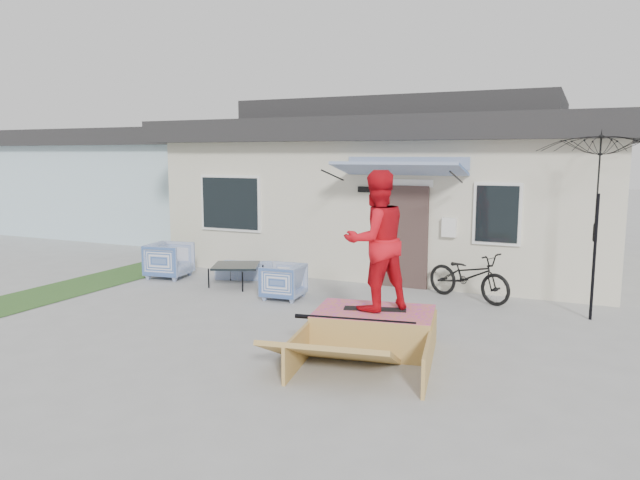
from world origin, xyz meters
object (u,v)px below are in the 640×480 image
at_px(skate_ramp, 374,330).
at_px(skater, 376,238).
at_px(patio_umbrella, 597,215).
at_px(skateboard, 375,308).
at_px(coffee_table, 236,275).
at_px(armchair_left, 169,259).
at_px(armchair_right, 283,280).
at_px(bicycle, 469,270).
at_px(loveseat, 250,266).

bearing_deg(skate_ramp, skater, 90.00).
xyz_separation_m(patio_umbrella, skateboard, (-2.80, -2.84, -1.18)).
height_order(skate_ramp, skater, skater).
relative_size(coffee_table, skate_ramp, 0.42).
height_order(skate_ramp, skateboard, skateboard).
bearing_deg(armchair_left, armchair_right, -109.91).
relative_size(bicycle, skate_ramp, 0.81).
bearing_deg(coffee_table, skater, -32.97).
bearing_deg(bicycle, armchair_right, 136.55).
distance_m(armchair_right, skater, 3.43).
xyz_separation_m(armchair_right, skateboard, (2.53, -1.99, 0.20)).
height_order(coffee_table, patio_umbrella, patio_umbrella).
xyz_separation_m(armchair_right, coffee_table, (-1.41, 0.57, -0.15)).
bearing_deg(armchair_left, skate_ramp, -123.49).
bearing_deg(patio_umbrella, skate_ramp, -133.94).
height_order(armchair_right, skateboard, armchair_right).
xyz_separation_m(bicycle, patio_umbrella, (2.11, -0.52, 1.18)).
relative_size(armchair_right, skate_ramp, 0.34).
xyz_separation_m(coffee_table, skater, (3.94, -2.56, 1.35)).
distance_m(coffee_table, patio_umbrella, 6.92).
height_order(armchair_left, coffee_table, armchair_left).
relative_size(coffee_table, patio_umbrella, 0.37).
xyz_separation_m(loveseat, skateboard, (4.08, -3.34, 0.29)).
xyz_separation_m(bicycle, skater, (-0.69, -3.36, 1.01)).
bearing_deg(coffee_table, skate_ramp, -33.45).
distance_m(skateboard, skater, 1.00).
height_order(patio_umbrella, skate_ramp, patio_umbrella).
bearing_deg(skateboard, skate_ramp, -95.86).
height_order(loveseat, patio_umbrella, patio_umbrella).
xyz_separation_m(patio_umbrella, skater, (-2.80, -2.84, -0.17)).
bearing_deg(skate_ramp, armchair_left, 144.83).
height_order(coffee_table, skateboard, skateboard).
distance_m(skate_ramp, skater, 1.30).
bearing_deg(skateboard, bicycle, 62.48).
relative_size(armchair_right, skater, 0.38).
bearing_deg(armchair_right, skate_ramp, 46.65).
bearing_deg(loveseat, coffee_table, 81.79).
xyz_separation_m(armchair_left, skateboard, (5.74, -2.64, 0.14)).
relative_size(armchair_right, bicycle, 0.42).
distance_m(loveseat, patio_umbrella, 7.05).
xyz_separation_m(bicycle, skateboard, (-0.69, -3.36, 0.01)).
relative_size(armchair_right, coffee_table, 0.81).
bearing_deg(armchair_right, skateboard, 47.29).
relative_size(armchair_left, skate_ramp, 0.40).
bearing_deg(skateboard, coffee_table, 131.14).
bearing_deg(bicycle, skateboard, -168.16).
distance_m(armchair_right, bicycle, 3.50).
distance_m(bicycle, patio_umbrella, 2.47).
height_order(patio_umbrella, skater, skater).
bearing_deg(skate_ramp, skateboard, 90.00).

